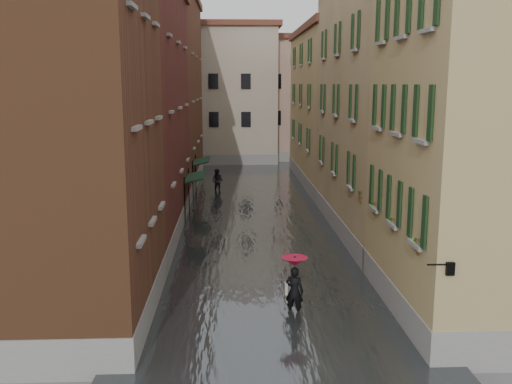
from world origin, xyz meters
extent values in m
plane|color=#515153|center=(0.00, 0.00, 0.00)|extent=(120.00, 120.00, 0.00)
cube|color=#3E4344|center=(0.00, 13.00, 0.10)|extent=(10.00, 60.00, 0.20)
cube|color=brown|center=(-7.00, -2.00, 6.50)|extent=(6.00, 8.00, 13.00)
cube|color=#5C241D|center=(-7.00, 9.00, 6.25)|extent=(6.00, 14.00, 12.50)
cube|color=brown|center=(-7.00, 24.00, 7.00)|extent=(6.00, 16.00, 14.00)
cube|color=tan|center=(7.00, -2.00, 5.75)|extent=(6.00, 8.00, 11.50)
cube|color=tan|center=(7.00, 9.00, 6.50)|extent=(6.00, 14.00, 13.00)
cube|color=tan|center=(7.00, 24.00, 5.75)|extent=(6.00, 16.00, 11.50)
cube|color=#B5A890|center=(-3.00, 38.00, 6.50)|extent=(12.00, 9.00, 13.00)
cube|color=tan|center=(6.00, 40.00, 6.00)|extent=(10.00, 9.00, 12.00)
cube|color=#16321E|center=(-3.45, 12.17, 2.55)|extent=(1.09, 3.23, 0.31)
cylinder|color=black|center=(-3.95, 10.55, 1.40)|extent=(0.06, 0.06, 2.80)
cylinder|color=black|center=(-3.95, 13.79, 1.40)|extent=(0.06, 0.06, 2.80)
cube|color=#16321E|center=(-3.45, 18.88, 2.55)|extent=(1.09, 3.18, 0.31)
cylinder|color=black|center=(-3.95, 17.28, 1.40)|extent=(0.06, 0.06, 2.80)
cylinder|color=black|center=(-3.95, 20.47, 1.40)|extent=(0.06, 0.06, 2.80)
cylinder|color=black|center=(4.05, -6.00, 3.10)|extent=(0.60, 0.05, 0.05)
cube|color=black|center=(4.35, -6.00, 3.00)|extent=(0.22, 0.22, 0.35)
cube|color=beige|center=(4.35, -6.00, 3.00)|extent=(0.14, 0.14, 0.24)
cube|color=maroon|center=(4.12, -4.48, 3.15)|extent=(0.22, 0.85, 0.18)
imported|color=#265926|center=(4.12, -4.48, 3.57)|extent=(0.59, 0.51, 0.66)
cube|color=maroon|center=(4.12, -1.91, 3.15)|extent=(0.22, 0.85, 0.18)
imported|color=#265926|center=(4.12, -1.91, 3.57)|extent=(0.59, 0.51, 0.66)
cube|color=maroon|center=(4.12, 0.57, 3.15)|extent=(0.22, 0.85, 0.18)
imported|color=#265926|center=(4.12, 0.57, 3.57)|extent=(0.59, 0.51, 0.66)
cube|color=maroon|center=(4.12, 2.88, 3.15)|extent=(0.22, 0.85, 0.18)
imported|color=#265926|center=(4.12, 2.88, 3.57)|extent=(0.59, 0.51, 0.66)
imported|color=black|center=(0.73, -1.88, 0.86)|extent=(0.73, 0.61, 1.72)
cube|color=#BAAD9A|center=(0.45, -1.83, 0.95)|extent=(0.08, 0.30, 0.38)
cylinder|color=black|center=(0.73, -1.88, 1.35)|extent=(0.02, 0.02, 1.00)
cone|color=#B10B2C|center=(0.73, -1.88, 1.92)|extent=(0.91, 0.91, 0.28)
imported|color=black|center=(-2.39, 20.50, 0.88)|extent=(1.05, 0.95, 1.76)
camera|label=1|loc=(-1.35, -20.11, 7.76)|focal=40.00mm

